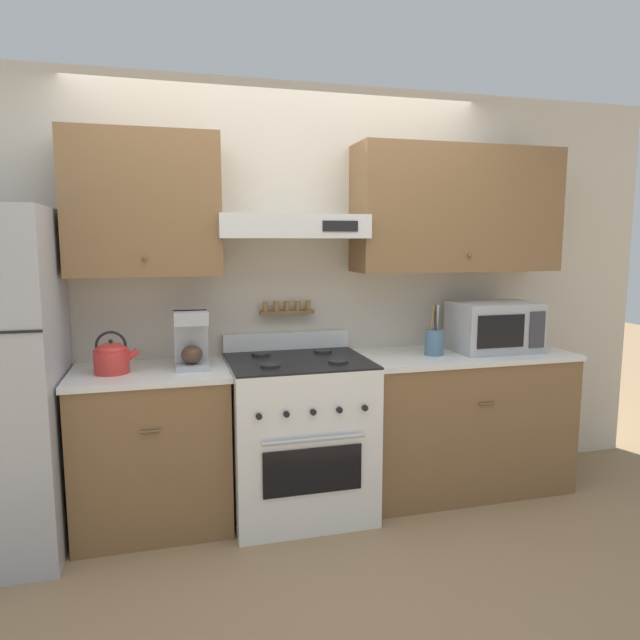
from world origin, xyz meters
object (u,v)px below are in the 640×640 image
stove_range (299,435)px  coffee_maker (191,340)px  tea_kettle (112,357)px  utensil_crock (434,341)px  microwave (494,327)px

stove_range → coffee_maker: bearing=175.2°
tea_kettle → coffee_maker: (0.42, 0.03, 0.07)m
stove_range → tea_kettle: bearing=178.6°
coffee_maker → tea_kettle: bearing=-176.4°
utensil_crock → tea_kettle: bearing=-180.0°
stove_range → microwave: bearing=1.8°
stove_range → microwave: microwave is taller
stove_range → tea_kettle: 1.14m
coffee_maker → microwave: 1.89m
stove_range → microwave: (1.30, 0.04, 0.59)m
utensil_crock → microwave: bearing=2.4°
coffee_maker → utensil_crock: size_ratio=1.03×
tea_kettle → coffee_maker: coffee_maker is taller
tea_kettle → coffee_maker: size_ratio=0.74×
microwave → utensil_crock: (-0.43, -0.02, -0.07)m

